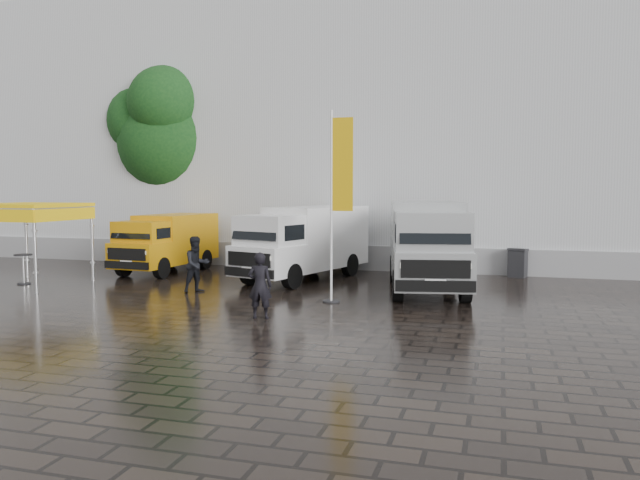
{
  "coord_description": "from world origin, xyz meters",
  "views": [
    {
      "loc": [
        4.12,
        -16.51,
        3.24
      ],
      "look_at": [
        -1.33,
        2.2,
        1.66
      ],
      "focal_mm": 35.0,
      "sensor_mm": 36.0,
      "label": 1
    }
  ],
  "objects_px": {
    "van_silver": "(426,247)",
    "cocktail_table": "(24,269)",
    "person_tent": "(197,264)",
    "wheelie_bin": "(518,263)",
    "van_white": "(303,244)",
    "van_yellow": "(166,244)",
    "canopy_tent": "(28,209)",
    "person_front": "(260,285)",
    "flagpole": "(338,195)"
  },
  "relations": [
    {
      "from": "van_silver",
      "to": "cocktail_table",
      "type": "bearing_deg",
      "value": 179.71
    },
    {
      "from": "person_tent",
      "to": "wheelie_bin",
      "type": "bearing_deg",
      "value": -22.35
    },
    {
      "from": "van_white",
      "to": "cocktail_table",
      "type": "distance_m",
      "value": 9.67
    },
    {
      "from": "van_yellow",
      "to": "canopy_tent",
      "type": "xyz_separation_m",
      "value": [
        -2.77,
        -4.23,
        1.47
      ]
    },
    {
      "from": "person_front",
      "to": "person_tent",
      "type": "distance_m",
      "value": 4.69
    },
    {
      "from": "van_white",
      "to": "person_tent",
      "type": "distance_m",
      "value": 4.3
    },
    {
      "from": "flagpole",
      "to": "van_white",
      "type": "bearing_deg",
      "value": 120.06
    },
    {
      "from": "van_yellow",
      "to": "cocktail_table",
      "type": "height_order",
      "value": "van_yellow"
    },
    {
      "from": "van_yellow",
      "to": "wheelie_bin",
      "type": "xyz_separation_m",
      "value": [
        13.21,
        2.46,
        -0.59
      ]
    },
    {
      "from": "person_tent",
      "to": "van_white",
      "type": "bearing_deg",
      "value": 0.38
    },
    {
      "from": "cocktail_table",
      "to": "person_tent",
      "type": "relative_size",
      "value": 0.58
    },
    {
      "from": "van_yellow",
      "to": "van_white",
      "type": "relative_size",
      "value": 0.81
    },
    {
      "from": "van_silver",
      "to": "wheelie_bin",
      "type": "height_order",
      "value": "van_silver"
    },
    {
      "from": "van_yellow",
      "to": "person_tent",
      "type": "distance_m",
      "value": 5.23
    },
    {
      "from": "person_front",
      "to": "van_silver",
      "type": "bearing_deg",
      "value": -129.91
    },
    {
      "from": "cocktail_table",
      "to": "wheelie_bin",
      "type": "height_order",
      "value": "wheelie_bin"
    },
    {
      "from": "van_white",
      "to": "person_tent",
      "type": "height_order",
      "value": "van_white"
    },
    {
      "from": "van_yellow",
      "to": "van_white",
      "type": "bearing_deg",
      "value": -0.36
    },
    {
      "from": "van_white",
      "to": "van_silver",
      "type": "bearing_deg",
      "value": 2.43
    },
    {
      "from": "van_white",
      "to": "person_tent",
      "type": "bearing_deg",
      "value": -107.08
    },
    {
      "from": "van_white",
      "to": "cocktail_table",
      "type": "height_order",
      "value": "van_white"
    },
    {
      "from": "person_front",
      "to": "person_tent",
      "type": "height_order",
      "value": "person_tent"
    },
    {
      "from": "cocktail_table",
      "to": "wheelie_bin",
      "type": "xyz_separation_m",
      "value": [
        16.35,
        6.57,
        0.02
      ]
    },
    {
      "from": "van_silver",
      "to": "wheelie_bin",
      "type": "relative_size",
      "value": 6.13
    },
    {
      "from": "flagpole",
      "to": "person_tent",
      "type": "relative_size",
      "value": 3.09
    },
    {
      "from": "canopy_tent",
      "to": "wheelie_bin",
      "type": "bearing_deg",
      "value": 22.72
    },
    {
      "from": "van_white",
      "to": "wheelie_bin",
      "type": "xyz_separation_m",
      "value": [
        7.44,
        2.9,
        -0.77
      ]
    },
    {
      "from": "flagpole",
      "to": "cocktail_table",
      "type": "xyz_separation_m",
      "value": [
        -11.23,
        0.34,
        -2.58
      ]
    },
    {
      "from": "canopy_tent",
      "to": "flagpole",
      "type": "xyz_separation_m",
      "value": [
        10.86,
        -0.22,
        0.51
      ]
    },
    {
      "from": "person_tent",
      "to": "cocktail_table",
      "type": "bearing_deg",
      "value": 125.47
    },
    {
      "from": "van_white",
      "to": "van_silver",
      "type": "distance_m",
      "value": 4.68
    },
    {
      "from": "flagpole",
      "to": "wheelie_bin",
      "type": "distance_m",
      "value": 8.97
    },
    {
      "from": "van_silver",
      "to": "wheelie_bin",
      "type": "xyz_separation_m",
      "value": [
        2.91,
        4.07,
        -0.89
      ]
    },
    {
      "from": "van_silver",
      "to": "canopy_tent",
      "type": "distance_m",
      "value": 13.38
    },
    {
      "from": "van_silver",
      "to": "wheelie_bin",
      "type": "bearing_deg",
      "value": 43.61
    },
    {
      "from": "van_yellow",
      "to": "canopy_tent",
      "type": "distance_m",
      "value": 5.26
    },
    {
      "from": "person_front",
      "to": "person_tent",
      "type": "xyz_separation_m",
      "value": [
        -3.42,
        3.21,
        0.05
      ]
    },
    {
      "from": "van_white",
      "to": "person_front",
      "type": "height_order",
      "value": "van_white"
    },
    {
      "from": "van_yellow",
      "to": "person_front",
      "type": "relative_size",
      "value": 2.9
    },
    {
      "from": "van_yellow",
      "to": "flagpole",
      "type": "xyz_separation_m",
      "value": [
        8.09,
        -4.45,
        1.97
      ]
    },
    {
      "from": "flagpole",
      "to": "wheelie_bin",
      "type": "height_order",
      "value": "flagpole"
    },
    {
      "from": "van_silver",
      "to": "cocktail_table",
      "type": "xyz_separation_m",
      "value": [
        -13.44,
        -2.5,
        -0.9
      ]
    },
    {
      "from": "flagpole",
      "to": "cocktail_table",
      "type": "distance_m",
      "value": 11.53
    },
    {
      "from": "canopy_tent",
      "to": "cocktail_table",
      "type": "height_order",
      "value": "canopy_tent"
    },
    {
      "from": "canopy_tent",
      "to": "flagpole",
      "type": "distance_m",
      "value": 10.88
    },
    {
      "from": "person_front",
      "to": "person_tent",
      "type": "relative_size",
      "value": 0.95
    },
    {
      "from": "van_silver",
      "to": "person_tent",
      "type": "height_order",
      "value": "van_silver"
    },
    {
      "from": "cocktail_table",
      "to": "person_front",
      "type": "height_order",
      "value": "person_front"
    },
    {
      "from": "van_yellow",
      "to": "person_front",
      "type": "xyz_separation_m",
      "value": [
        6.8,
        -7.2,
        -0.29
      ]
    },
    {
      "from": "van_silver",
      "to": "van_white",
      "type": "bearing_deg",
      "value": 154.67
    }
  ]
}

